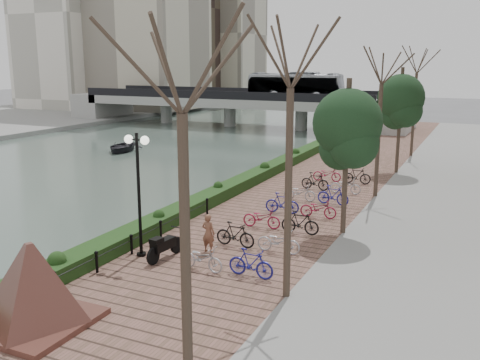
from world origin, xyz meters
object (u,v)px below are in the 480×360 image
Objects in this scene: granite_monument at (32,284)px; pedestrian at (208,233)px; lamppost at (138,168)px; boat at (121,147)px; motorcycle at (165,245)px.

pedestrian is (1.60, 7.15, -0.46)m from granite_monument.
pedestrian is (2.12, 1.41, -2.62)m from lamppost.
boat is (-19.30, 19.96, -0.82)m from pedestrian.
granite_monument reaches higher than pedestrian.
granite_monument is 7.34m from pedestrian.
pedestrian is (1.12, 1.30, 0.22)m from motorcycle.
granite_monument is at bearing -84.82° from lamppost.
granite_monument is 2.75× the size of pedestrian.
pedestrian is at bearing 33.60° from lamppost.
lamppost reaches higher than boat.
motorcycle reaches higher than boat.
boat is (-17.70, 27.11, -1.28)m from granite_monument.
boat is (-17.18, 21.37, -3.44)m from lamppost.
lamppost is at bearing -168.76° from motorcycle.
motorcycle is at bearing 85.32° from granite_monument.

